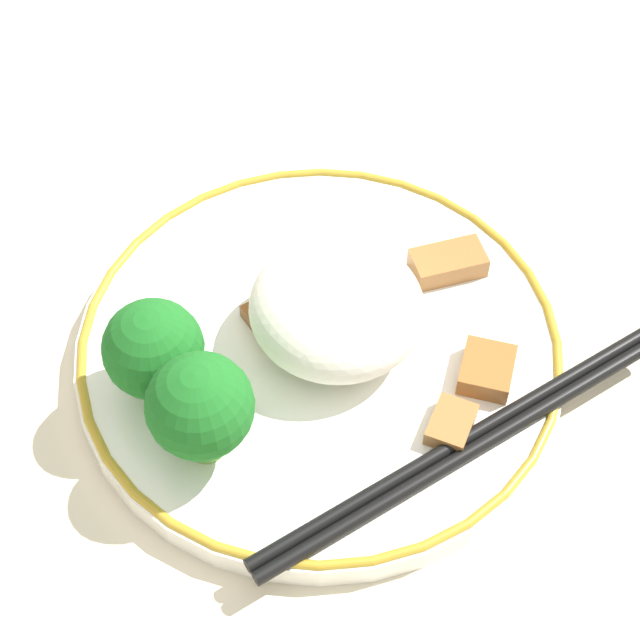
% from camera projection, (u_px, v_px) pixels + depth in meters
% --- Properties ---
extents(ground_plane, '(3.00, 3.00, 0.00)m').
position_uv_depth(ground_plane, '(320.00, 360.00, 0.56)').
color(ground_plane, beige).
extents(plate, '(0.25, 0.25, 0.02)m').
position_uv_depth(plate, '(320.00, 350.00, 0.56)').
color(plate, white).
rests_on(plate, ground_plane).
extents(rice_mound, '(0.09, 0.09, 0.05)m').
position_uv_depth(rice_mound, '(337.00, 308.00, 0.54)').
color(rice_mound, white).
rests_on(rice_mound, plate).
extents(broccoli_back_left, '(0.05, 0.05, 0.06)m').
position_uv_depth(broccoli_back_left, '(153.00, 350.00, 0.51)').
color(broccoli_back_left, '#72AD4C').
rests_on(broccoli_back_left, plate).
extents(broccoli_back_center, '(0.05, 0.05, 0.06)m').
position_uv_depth(broccoli_back_center, '(200.00, 407.00, 0.49)').
color(broccoli_back_center, '#72AD4C').
rests_on(broccoli_back_center, plate).
extents(meat_near_front, '(0.03, 0.03, 0.01)m').
position_uv_depth(meat_near_front, '(487.00, 370.00, 0.53)').
color(meat_near_front, '#995B28').
rests_on(meat_near_front, plate).
extents(meat_near_left, '(0.04, 0.04, 0.01)m').
position_uv_depth(meat_near_left, '(448.00, 263.00, 0.58)').
color(meat_near_left, '#9E6633').
rests_on(meat_near_left, plate).
extents(meat_near_right, '(0.03, 0.02, 0.01)m').
position_uv_depth(meat_near_right, '(451.00, 424.00, 0.52)').
color(meat_near_right, '#9E6633').
rests_on(meat_near_right, plate).
extents(meat_near_back, '(0.05, 0.04, 0.01)m').
position_uv_depth(meat_near_back, '(283.00, 313.00, 0.56)').
color(meat_near_back, brown).
rests_on(meat_near_back, plate).
extents(chopsticks, '(0.21, 0.15, 0.01)m').
position_uv_depth(chopsticks, '(466.00, 446.00, 0.51)').
color(chopsticks, black).
rests_on(chopsticks, plate).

